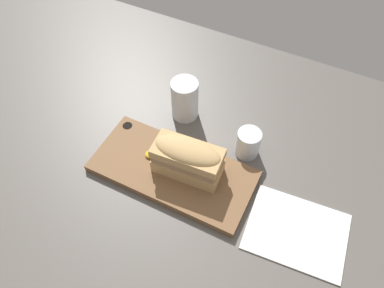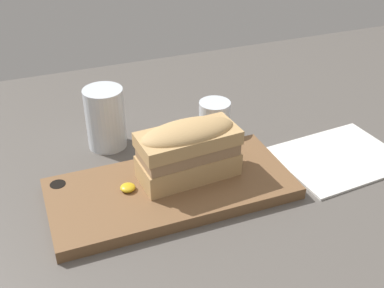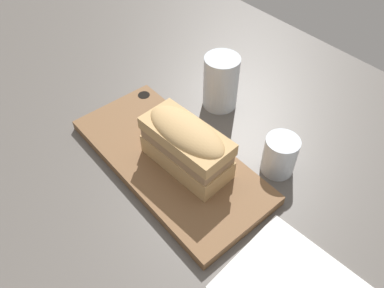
{
  "view_description": "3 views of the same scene",
  "coord_description": "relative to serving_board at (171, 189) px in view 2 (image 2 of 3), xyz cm",
  "views": [
    {
      "loc": [
        29.96,
        -47.24,
        80.04
      ],
      "look_at": [
        6.39,
        -0.14,
        9.47
      ],
      "focal_mm": 35.0,
      "sensor_mm": 36.0,
      "label": 1
    },
    {
      "loc": [
        -15.74,
        -64.58,
        50.81
      ],
      "look_at": [
        9.03,
        -1.04,
        7.96
      ],
      "focal_mm": 45.0,
      "sensor_mm": 36.0,
      "label": 2
    },
    {
      "loc": [
        40.5,
        -31.13,
        55.32
      ],
      "look_at": [
        8.37,
        -3.73,
        9.93
      ],
      "focal_mm": 35.0,
      "sensor_mm": 36.0,
      "label": 3
    }
  ],
  "objects": [
    {
      "name": "dining_table",
      "position": [
        -3.68,
        5.23,
        -2.01
      ],
      "size": [
        195.33,
        102.03,
        2.0
      ],
      "color": "#56514C",
      "rests_on": "ground"
    },
    {
      "name": "serving_board",
      "position": [
        0.0,
        0.0,
        0.0
      ],
      "size": [
        39.32,
        18.16,
        2.07
      ],
      "color": "brown",
      "rests_on": "dining_table"
    },
    {
      "name": "sandwich",
      "position": [
        3.54,
        1.22,
        6.3
      ],
      "size": [
        16.64,
        8.57,
        9.85
      ],
      "rotation": [
        0.0,
        0.0,
        0.07
      ],
      "color": "tan",
      "rests_on": "serving_board"
    },
    {
      "name": "mustard_dollop",
      "position": [
        -6.85,
        0.93,
        1.49
      ],
      "size": [
        2.42,
        2.42,
        0.97
      ],
      "color": "gold",
      "rests_on": "serving_board"
    },
    {
      "name": "water_glass",
      "position": [
        -6.19,
        18.58,
        4.01
      ],
      "size": [
        7.26,
        7.26,
        11.6
      ],
      "color": "silver",
      "rests_on": "dining_table"
    },
    {
      "name": "wine_glass",
      "position": [
        13.81,
        14.08,
        2.46
      ],
      "size": [
        6.01,
        6.01,
        7.45
      ],
      "color": "silver",
      "rests_on": "dining_table"
    },
    {
      "name": "napkin",
      "position": [
        31.84,
        -1.29,
        -0.81
      ],
      "size": [
        22.83,
        18.52,
        0.4
      ],
      "rotation": [
        0.0,
        0.0,
        0.08
      ],
      "color": "white",
      "rests_on": "dining_table"
    }
  ]
}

